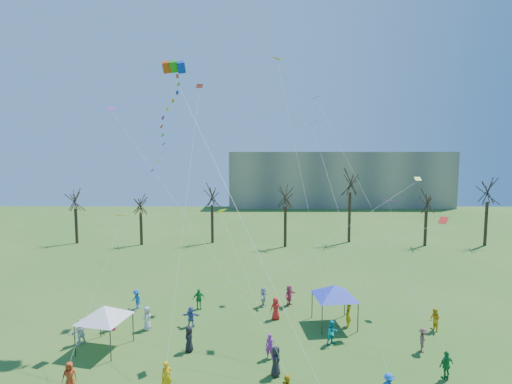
{
  "coord_description": "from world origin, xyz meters",
  "views": [
    {
      "loc": [
        -0.41,
        -18.17,
        13.15
      ],
      "look_at": [
        -0.54,
        5.0,
        11.0
      ],
      "focal_mm": 25.0,
      "sensor_mm": 36.0,
      "label": 1
    }
  ],
  "objects_px": {
    "canopy_tent_white": "(104,312)",
    "canopy_tent_blue": "(334,291)",
    "distant_building": "(338,179)",
    "big_box_kite": "(170,125)"
  },
  "relations": [
    {
      "from": "canopy_tent_white",
      "to": "canopy_tent_blue",
      "type": "xyz_separation_m",
      "value": [
        16.66,
        3.7,
        0.13
      ]
    },
    {
      "from": "distant_building",
      "to": "canopy_tent_blue",
      "type": "bearing_deg",
      "value": -102.66
    },
    {
      "from": "distant_building",
      "to": "canopy_tent_blue",
      "type": "height_order",
      "value": "distant_building"
    },
    {
      "from": "distant_building",
      "to": "canopy_tent_blue",
      "type": "xyz_separation_m",
      "value": [
        -16.36,
        -72.84,
        -4.76
      ]
    },
    {
      "from": "distant_building",
      "to": "canopy_tent_white",
      "type": "bearing_deg",
      "value": -113.33
    },
    {
      "from": "big_box_kite",
      "to": "canopy_tent_blue",
      "type": "height_order",
      "value": "big_box_kite"
    },
    {
      "from": "big_box_kite",
      "to": "canopy_tent_white",
      "type": "distance_m",
      "value": 14.19
    },
    {
      "from": "distant_building",
      "to": "canopy_tent_blue",
      "type": "relative_size",
      "value": 13.99
    },
    {
      "from": "distant_building",
      "to": "big_box_kite",
      "type": "distance_m",
      "value": 78.91
    },
    {
      "from": "big_box_kite",
      "to": "canopy_tent_blue",
      "type": "distance_m",
      "value": 18.2
    }
  ]
}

